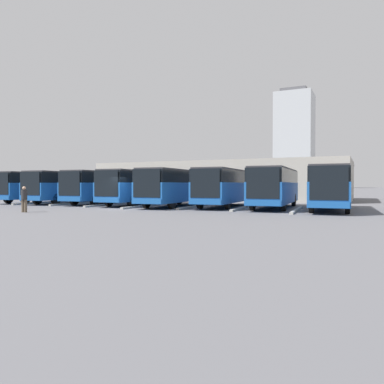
% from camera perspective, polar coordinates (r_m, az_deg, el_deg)
% --- Properties ---
extents(ground_plane, '(600.00, 600.00, 0.00)m').
position_cam_1_polar(ground_plane, '(29.77, -10.42, -2.55)').
color(ground_plane, '#5B5B60').
extents(bus_0, '(3.26, 10.95, 3.19)m').
position_cam_1_polar(bus_0, '(29.54, 20.30, 0.83)').
color(bus_0, '#19519E').
rests_on(bus_0, ground_plane).
extents(curb_divider_0, '(0.75, 7.64, 0.15)m').
position_cam_1_polar(curb_divider_0, '(28.27, 15.73, -2.61)').
color(curb_divider_0, '#9E9E99').
rests_on(curb_divider_0, ground_plane).
extents(bus_1, '(3.26, 10.95, 3.19)m').
position_cam_1_polar(bus_1, '(30.79, 12.53, 0.88)').
color(bus_1, '#19519E').
rests_on(bus_1, ground_plane).
extents(curb_divider_1, '(0.75, 7.64, 0.15)m').
position_cam_1_polar(curb_divider_1, '(29.84, 7.88, -2.39)').
color(curb_divider_1, '#9E9E99').
rests_on(curb_divider_1, ground_plane).
extents(bus_2, '(3.26, 10.95, 3.19)m').
position_cam_1_polar(bus_2, '(32.02, 5.15, 0.91)').
color(bus_2, '#19519E').
rests_on(bus_2, ground_plane).
extents(curb_divider_2, '(0.75, 7.64, 0.15)m').
position_cam_1_polar(curb_divider_2, '(31.40, 0.51, -2.20)').
color(curb_divider_2, '#9E9E99').
rests_on(curb_divider_2, ground_plane).
extents(bus_3, '(3.26, 10.95, 3.19)m').
position_cam_1_polar(bus_3, '(32.71, -2.50, 0.92)').
color(bus_3, '#19519E').
rests_on(bus_3, ground_plane).
extents(curb_divider_3, '(0.75, 7.64, 0.15)m').
position_cam_1_polar(curb_divider_3, '(32.43, -7.13, -2.11)').
color(curb_divider_3, '#9E9E99').
rests_on(curb_divider_3, ground_plane).
extents(bus_4, '(3.26, 10.95, 3.19)m').
position_cam_1_polar(bus_4, '(35.42, -8.08, 0.92)').
color(bus_4, '#19519E').
rests_on(bus_4, ground_plane).
extents(curb_divider_4, '(0.75, 7.64, 0.15)m').
position_cam_1_polar(curb_divider_4, '(35.39, -12.35, -1.86)').
color(curb_divider_4, '#9E9E99').
rests_on(curb_divider_4, ground_plane).
extents(bus_5, '(3.26, 10.95, 3.19)m').
position_cam_1_polar(bus_5, '(38.18, -13.10, 0.92)').
color(bus_5, '#19519E').
rests_on(bus_5, ground_plane).
extents(curb_divider_5, '(0.75, 7.64, 0.15)m').
position_cam_1_polar(curb_divider_5, '(38.37, -17.05, -1.65)').
color(curb_divider_5, '#9E9E99').
rests_on(curb_divider_5, ground_plane).
extents(bus_6, '(3.26, 10.95, 3.19)m').
position_cam_1_polar(bus_6, '(40.63, -18.15, 0.90)').
color(bus_6, '#19519E').
rests_on(bus_6, ground_plane).
extents(curb_divider_6, '(0.75, 7.64, 0.15)m').
position_cam_1_polar(curb_divider_6, '(41.04, -21.81, -1.51)').
color(curb_divider_6, '#9E9E99').
rests_on(curb_divider_6, ground_plane).
extents(bus_7, '(3.26, 10.95, 3.19)m').
position_cam_1_polar(bus_7, '(43.77, -22.01, 0.89)').
color(bus_7, '#19519E').
rests_on(bus_7, ground_plane).
extents(pedestrian, '(0.46, 0.46, 1.78)m').
position_cam_1_polar(pedestrian, '(28.10, -24.20, -0.89)').
color(pedestrian, brown).
rests_on(pedestrian, ground_plane).
extents(station_building, '(31.51, 15.08, 4.78)m').
position_cam_1_polar(station_building, '(49.33, 4.60, 1.71)').
color(station_building, '#A8A399').
rests_on(station_building, ground_plane).
extents(office_tower, '(21.36, 21.36, 58.74)m').
position_cam_1_polar(office_tower, '(234.29, 15.35, 7.65)').
color(office_tower, '#ADB2B7').
rests_on(office_tower, ground_plane).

